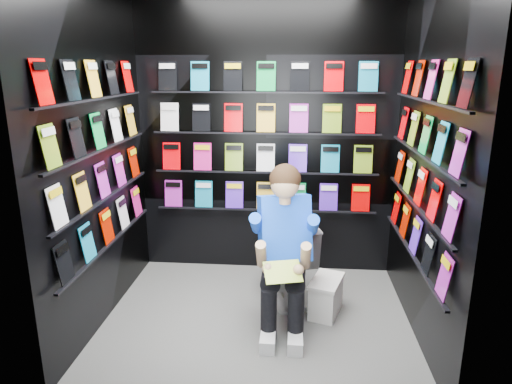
{
  "coord_description": "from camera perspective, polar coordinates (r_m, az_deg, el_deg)",
  "views": [
    {
      "loc": [
        0.27,
        -3.23,
        1.95
      ],
      "look_at": [
        -0.02,
        0.15,
        1.01
      ],
      "focal_mm": 32.0,
      "sensor_mm": 36.0,
      "label": 1
    }
  ],
  "objects": [
    {
      "name": "floor",
      "position": [
        3.78,
        0.11,
        -15.57
      ],
      "size": [
        2.4,
        2.4,
        0.0
      ],
      "primitive_type": "plane",
      "color": "#565654",
      "rests_on": "ground"
    },
    {
      "name": "wall_back",
      "position": [
        4.28,
        1.26,
        6.76
      ],
      "size": [
        2.4,
        0.04,
        2.6
      ],
      "primitive_type": "cube",
      "color": "black",
      "rests_on": "floor"
    },
    {
      "name": "wall_front",
      "position": [
        2.33,
        -1.95,
        -0.65
      ],
      "size": [
        2.4,
        0.04,
        2.6
      ],
      "primitive_type": "cube",
      "color": "black",
      "rests_on": "floor"
    },
    {
      "name": "wall_left",
      "position": [
        3.6,
        -19.31,
        4.24
      ],
      "size": [
        0.04,
        2.0,
        2.6
      ],
      "primitive_type": "cube",
      "color": "black",
      "rests_on": "floor"
    },
    {
      "name": "wall_right",
      "position": [
        3.42,
        20.64,
        3.55
      ],
      "size": [
        0.04,
        2.0,
        2.6
      ],
      "primitive_type": "cube",
      "color": "black",
      "rests_on": "floor"
    },
    {
      "name": "comics_back",
      "position": [
        4.25,
        1.23,
        6.77
      ],
      "size": [
        2.1,
        0.06,
        1.37
      ],
      "primitive_type": null,
      "color": "#F00102",
      "rests_on": "wall_back"
    },
    {
      "name": "comics_left",
      "position": [
        3.59,
        -18.88,
        4.32
      ],
      "size": [
        0.06,
        1.7,
        1.37
      ],
      "primitive_type": null,
      "color": "#F00102",
      "rests_on": "wall_left"
    },
    {
      "name": "comics_right",
      "position": [
        3.41,
        20.16,
        3.65
      ],
      "size": [
        0.06,
        1.7,
        1.37
      ],
      "primitive_type": null,
      "color": "#F00102",
      "rests_on": "wall_right"
    },
    {
      "name": "toilet",
      "position": [
        3.94,
        3.63,
        -8.19
      ],
      "size": [
        0.59,
        0.83,
        0.73
      ],
      "primitive_type": "imported",
      "rotation": [
        0.0,
        0.0,
        3.4
      ],
      "color": "white",
      "rests_on": "floor"
    },
    {
      "name": "longbox",
      "position": [
        3.84,
        8.73,
        -12.92
      ],
      "size": [
        0.3,
        0.41,
        0.27
      ],
      "primitive_type": "cube",
      "rotation": [
        0.0,
        0.0,
        -0.31
      ],
      "color": "white",
      "rests_on": "floor"
    },
    {
      "name": "longbox_lid",
      "position": [
        3.77,
        8.82,
        -10.92
      ],
      "size": [
        0.32,
        0.43,
        0.03
      ],
      "primitive_type": "cube",
      "rotation": [
        0.0,
        0.0,
        -0.31
      ],
      "color": "white",
      "rests_on": "longbox"
    },
    {
      "name": "reader",
      "position": [
        3.44,
        3.58,
        -4.69
      ],
      "size": [
        0.68,
        0.85,
        1.37
      ],
      "primitive_type": null,
      "rotation": [
        0.0,
        0.0,
        0.26
      ],
      "color": "blue",
      "rests_on": "toilet"
    },
    {
      "name": "held_comic",
      "position": [
        3.19,
        3.36,
        -9.93
      ],
      "size": [
        0.29,
        0.21,
        0.11
      ],
      "primitive_type": "cube",
      "rotation": [
        -0.96,
        0.0,
        0.26
      ],
      "color": "green",
      "rests_on": "reader"
    }
  ]
}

